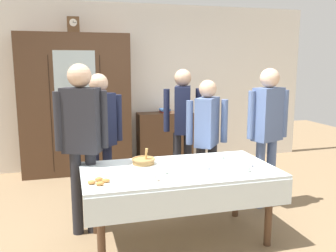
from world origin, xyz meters
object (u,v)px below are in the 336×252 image
(tea_cup_mid_right, at_px, (246,169))
(person_behind_table_right, at_px, (207,132))
(dining_table, at_px, (180,179))
(spoon_front_edge, at_px, (190,158))
(tea_cup_far_left, at_px, (220,156))
(person_by_cabinet, at_px, (82,132))
(tea_cup_front_edge, at_px, (248,164))
(wall_cabinet, at_px, (76,105))
(pastry_plate, at_px, (99,183))
(tea_cup_back_edge, at_px, (154,178))
(tea_cup_mid_left, at_px, (163,172))
(bookshelf_low, at_px, (165,139))
(book_stack, at_px, (165,111))
(mantel_clock, at_px, (73,25))
(person_behind_table_left, at_px, (268,124))
(spoon_near_right, at_px, (182,165))
(tea_cup_far_right, at_px, (205,167))
(person_beside_shelf, at_px, (183,119))
(bread_basket, at_px, (144,161))
(person_near_right_end, at_px, (100,129))

(tea_cup_mid_right, distance_m, person_behind_table_right, 1.01)
(dining_table, relative_size, spoon_front_edge, 15.63)
(tea_cup_far_left, height_order, person_by_cabinet, person_by_cabinet)
(tea_cup_front_edge, bearing_deg, wall_cabinet, 120.24)
(tea_cup_mid_right, xyz_separation_m, pastry_plate, (-1.35, 0.01, -0.01))
(dining_table, relative_size, tea_cup_back_edge, 14.30)
(tea_cup_mid_left, xyz_separation_m, tea_cup_back_edge, (-0.12, -0.17, 0.00))
(tea_cup_back_edge, height_order, person_by_cabinet, person_by_cabinet)
(bookshelf_low, relative_size, tea_cup_mid_right, 7.13)
(tea_cup_front_edge, bearing_deg, tea_cup_back_edge, -169.63)
(book_stack, xyz_separation_m, tea_cup_front_edge, (0.12, -2.74, -0.19))
(mantel_clock, height_order, book_stack, mantel_clock)
(bookshelf_low, distance_m, tea_cup_back_edge, 3.07)
(tea_cup_mid_left, height_order, tea_cup_mid_right, same)
(bookshelf_low, relative_size, tea_cup_mid_left, 7.13)
(wall_cabinet, distance_m, person_behind_table_right, 2.36)
(wall_cabinet, relative_size, person_behind_table_right, 1.41)
(pastry_plate, bearing_deg, tea_cup_far_left, 20.60)
(dining_table, height_order, book_stack, book_stack)
(person_behind_table_left, bearing_deg, spoon_near_right, -160.31)
(dining_table, xyz_separation_m, spoon_near_right, (0.06, 0.12, 0.10))
(tea_cup_far_left, distance_m, spoon_near_right, 0.49)
(book_stack, distance_m, tea_cup_far_left, 2.39)
(tea_cup_back_edge, bearing_deg, wall_cabinet, 101.40)
(book_stack, distance_m, spoon_near_right, 2.58)
(tea_cup_far_left, distance_m, pastry_plate, 1.40)
(tea_cup_far_right, bearing_deg, bookshelf_low, 83.23)
(book_stack, xyz_separation_m, person_beside_shelf, (-0.11, -1.34, 0.07))
(person_by_cabinet, bearing_deg, bread_basket, -13.65)
(tea_cup_far_right, relative_size, tea_cup_back_edge, 1.00)
(tea_cup_mid_left, bearing_deg, wall_cabinet, 104.46)
(mantel_clock, xyz_separation_m, spoon_front_edge, (1.12, -2.22, -1.57))
(tea_cup_back_edge, relative_size, bread_basket, 0.54)
(tea_cup_mid_right, distance_m, person_beside_shelf, 1.58)
(pastry_plate, height_order, person_behind_table_left, person_behind_table_left)
(tea_cup_mid_right, bearing_deg, dining_table, 155.99)
(tea_cup_mid_left, distance_m, person_behind_table_right, 1.17)
(pastry_plate, relative_size, person_behind_table_right, 0.18)
(wall_cabinet, bearing_deg, person_near_right_end, -81.63)
(spoon_near_right, bearing_deg, dining_table, -114.98)
(spoon_front_edge, bearing_deg, tea_cup_mid_right, -61.55)
(bookshelf_low, bearing_deg, person_beside_shelf, -94.72)
(person_near_right_end, xyz_separation_m, person_beside_shelf, (1.10, 0.30, 0.03))
(tea_cup_back_edge, distance_m, person_near_right_end, 1.35)
(mantel_clock, bearing_deg, tea_cup_front_edge, -59.96)
(tea_cup_front_edge, height_order, tea_cup_back_edge, same)
(bookshelf_low, relative_size, tea_cup_far_right, 7.13)
(dining_table, distance_m, tea_cup_mid_left, 0.26)
(tea_cup_far_right, relative_size, tea_cup_front_edge, 1.00)
(tea_cup_mid_left, height_order, spoon_near_right, tea_cup_mid_left)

